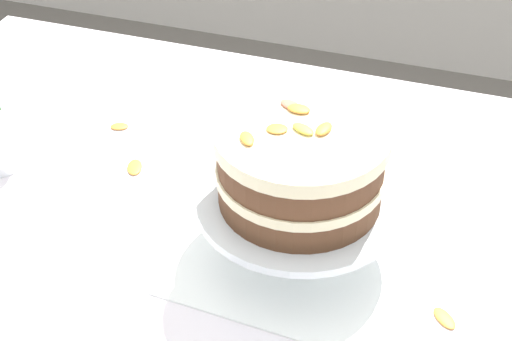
# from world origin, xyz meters

# --- Properties ---
(dining_table) EXTENTS (1.40, 1.00, 0.74)m
(dining_table) POSITION_xyz_m (0.00, -0.03, 0.65)
(dining_table) COLOR white
(dining_table) RESTS_ON ground
(linen_napkin) EXTENTS (0.34, 0.34, 0.00)m
(linen_napkin) POSITION_xyz_m (0.12, -0.02, 0.74)
(linen_napkin) COLOR white
(linen_napkin) RESTS_ON dining_table
(cake_stand) EXTENTS (0.29, 0.29, 0.10)m
(cake_stand) POSITION_xyz_m (0.12, -0.02, 0.82)
(cake_stand) COLOR silver
(cake_stand) RESTS_ON linen_napkin
(layer_cake) EXTENTS (0.24, 0.24, 0.12)m
(layer_cake) POSITION_xyz_m (0.12, -0.02, 0.90)
(layer_cake) COLOR brown
(layer_cake) RESTS_ON cake_stand
(loose_petal_0) EXTENTS (0.04, 0.04, 0.00)m
(loose_petal_0) POSITION_xyz_m (0.34, -0.09, 0.74)
(loose_petal_0) COLOR orange
(loose_petal_0) RESTS_ON dining_table
(loose_petal_1) EXTENTS (0.04, 0.03, 0.01)m
(loose_petal_1) POSITION_xyz_m (-0.27, 0.18, 0.74)
(loose_petal_1) COLOR orange
(loose_petal_1) RESTS_ON dining_table
(loose_petal_2) EXTENTS (0.04, 0.05, 0.01)m
(loose_petal_2) POSITION_xyz_m (-0.20, 0.08, 0.74)
(loose_petal_2) COLOR orange
(loose_petal_2) RESTS_ON dining_table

